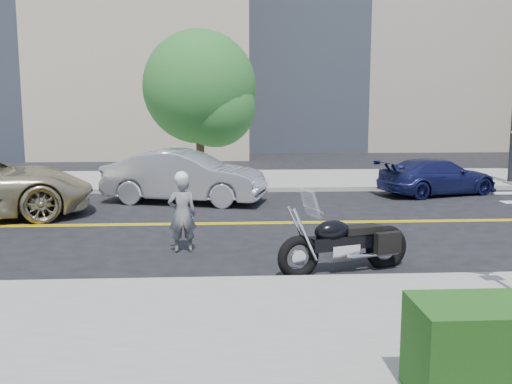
{
  "coord_description": "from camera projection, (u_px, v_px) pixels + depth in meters",
  "views": [
    {
      "loc": [
        -0.38,
        -14.78,
        3.15
      ],
      "look_at": [
        0.33,
        -2.52,
        1.2
      ],
      "focal_mm": 42.0,
      "sensor_mm": 36.0,
      "label": 1
    }
  ],
  "objects": [
    {
      "name": "parked_car_silver",
      "position": [
        185.0,
        177.0,
        17.99
      ],
      "size": [
        5.07,
        2.86,
        1.58
      ],
      "primitive_type": "imported",
      "rotation": [
        0.0,
        0.0,
        1.31
      ],
      "color": "#A7A9AF",
      "rests_on": "ground"
    },
    {
      "name": "tree_far_a",
      "position": [
        199.0,
        87.0,
        21.4
      ],
      "size": [
        4.07,
        4.07,
        5.56
      ],
      "rotation": [
        0.0,
        0.0,
        -0.3
      ],
      "color": "#382619",
      "rests_on": "ground"
    },
    {
      "name": "motorcycle",
      "position": [
        345.0,
        230.0,
        10.83
      ],
      "size": [
        2.66,
        1.54,
        1.55
      ],
      "primitive_type": null,
      "rotation": [
        0.0,
        0.0,
        0.32
      ],
      "color": "black",
      "rests_on": "ground"
    },
    {
      "name": "parked_car_blue",
      "position": [
        438.0,
        177.0,
        19.52
      ],
      "size": [
        4.36,
        2.8,
        1.18
      ],
      "primitive_type": "imported",
      "rotation": [
        0.0,
        0.0,
        1.88
      ],
      "color": "navy",
      "rests_on": "ground"
    },
    {
      "name": "motorcyclist",
      "position": [
        182.0,
        212.0,
        12.19
      ],
      "size": [
        0.62,
        0.45,
        1.68
      ],
      "rotation": [
        0.0,
        0.0,
        3.28
      ],
      "color": "silver",
      "rests_on": "ground"
    },
    {
      "name": "sidewalk_far",
      "position": [
        232.0,
        180.0,
        22.47
      ],
      "size": [
        60.0,
        5.0,
        0.15
      ],
      "primitive_type": "cube",
      "color": "#9E9B91",
      "rests_on": "ground_plane"
    },
    {
      "name": "sidewalk_near",
      "position": [
        253.0,
        339.0,
        7.68
      ],
      "size": [
        60.0,
        5.0,
        0.15
      ],
      "primitive_type": "cube",
      "color": "#9E9B91",
      "rests_on": "ground_plane"
    },
    {
      "name": "ground_plane",
      "position": [
        237.0,
        223.0,
        15.09
      ],
      "size": [
        120.0,
        120.0,
        0.0
      ],
      "primitive_type": "plane",
      "color": "black",
      "rests_on": "ground"
    }
  ]
}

